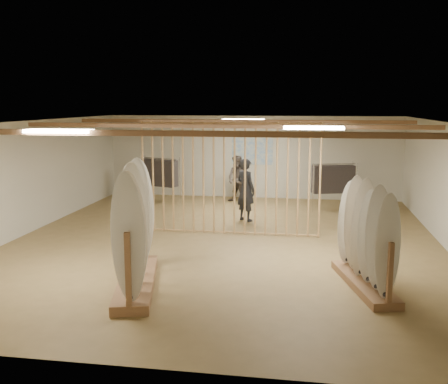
% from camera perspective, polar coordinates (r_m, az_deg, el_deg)
% --- Properties ---
extents(floor, '(12.00, 12.00, 0.00)m').
position_cam_1_polar(floor, '(12.37, 0.00, -5.49)').
color(floor, olive).
rests_on(floor, ground).
extents(ceiling, '(12.00, 12.00, 0.00)m').
position_cam_1_polar(ceiling, '(11.94, 0.00, 7.59)').
color(ceiling, gray).
rests_on(ceiling, ground).
extents(wall_back, '(12.00, 0.00, 12.00)m').
position_cam_1_polar(wall_back, '(17.98, 3.09, 3.82)').
color(wall_back, beige).
rests_on(wall_back, ground).
extents(wall_front, '(12.00, 0.00, 12.00)m').
position_cam_1_polar(wall_front, '(6.36, -8.80, -7.25)').
color(wall_front, beige).
rests_on(wall_front, ground).
extents(wall_left, '(0.00, 12.00, 12.00)m').
position_cam_1_polar(wall_left, '(13.79, -20.98, 1.38)').
color(wall_left, beige).
rests_on(wall_left, ground).
extents(ceiling_slats, '(9.50, 6.12, 0.10)m').
position_cam_1_polar(ceiling_slats, '(11.95, 0.00, 7.20)').
color(ceiling_slats, '#916541').
rests_on(ceiling_slats, ground).
extents(light_panels, '(1.20, 0.35, 0.06)m').
position_cam_1_polar(light_panels, '(11.95, 0.00, 7.30)').
color(light_panels, white).
rests_on(light_panels, ground).
extents(bamboo_partition, '(4.45, 0.05, 2.78)m').
position_cam_1_polar(bamboo_partition, '(12.86, 0.57, 1.47)').
color(bamboo_partition, tan).
rests_on(bamboo_partition, ground).
extents(poster, '(1.40, 0.03, 0.90)m').
position_cam_1_polar(poster, '(17.94, 3.09, 4.45)').
color(poster, '#356FBC').
rests_on(poster, ground).
extents(rack_left, '(1.24, 2.80, 2.21)m').
position_cam_1_polar(rack_left, '(9.41, -9.60, -5.76)').
color(rack_left, '#916541').
rests_on(rack_left, floor).
extents(rack_right, '(1.06, 2.35, 1.85)m').
position_cam_1_polar(rack_right, '(9.62, 15.12, -6.36)').
color(rack_right, '#916541').
rests_on(rack_right, floor).
extents(clothing_rack_a, '(1.35, 0.77, 1.51)m').
position_cam_1_polar(clothing_rack_a, '(17.22, -7.13, 2.09)').
color(clothing_rack_a, silver).
rests_on(clothing_rack_a, floor).
extents(clothing_rack_b, '(1.32, 0.70, 1.47)m').
position_cam_1_polar(clothing_rack_b, '(16.19, 11.80, 1.38)').
color(clothing_rack_b, silver).
rests_on(clothing_rack_b, floor).
extents(shopper_a, '(0.86, 0.83, 1.97)m').
position_cam_1_polar(shopper_a, '(14.41, 2.38, 0.70)').
color(shopper_a, '#212328').
rests_on(shopper_a, floor).
extents(shopper_b, '(1.05, 0.97, 1.75)m').
position_cam_1_polar(shopper_b, '(17.05, 1.52, 1.73)').
color(shopper_b, '#38312B').
rests_on(shopper_b, floor).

